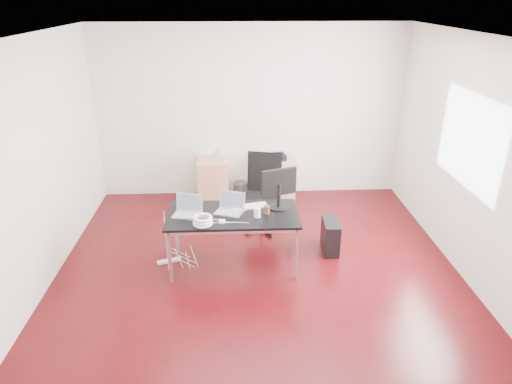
{
  "coord_description": "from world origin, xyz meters",
  "views": [
    {
      "loc": [
        -0.25,
        -4.81,
        3.21
      ],
      "look_at": [
        0.0,
        0.55,
        0.85
      ],
      "focal_mm": 32.0,
      "sensor_mm": 36.0,
      "label": 1
    }
  ],
  "objects_px": {
    "desk": "(233,218)",
    "office_chair": "(263,189)",
    "filing_cabinet_left": "(213,180)",
    "filing_cabinet_right": "(279,178)",
    "pc_tower": "(330,236)"
  },
  "relations": [
    {
      "from": "filing_cabinet_left",
      "to": "filing_cabinet_right",
      "type": "height_order",
      "value": "same"
    },
    {
      "from": "filing_cabinet_left",
      "to": "filing_cabinet_right",
      "type": "distance_m",
      "value": 1.09
    },
    {
      "from": "pc_tower",
      "to": "office_chair",
      "type": "bearing_deg",
      "value": 142.13
    },
    {
      "from": "desk",
      "to": "filing_cabinet_left",
      "type": "height_order",
      "value": "desk"
    },
    {
      "from": "desk",
      "to": "filing_cabinet_right",
      "type": "bearing_deg",
      "value": 69.54
    },
    {
      "from": "filing_cabinet_right",
      "to": "pc_tower",
      "type": "bearing_deg",
      "value": -73.22
    },
    {
      "from": "desk",
      "to": "filing_cabinet_right",
      "type": "relative_size",
      "value": 2.29
    },
    {
      "from": "filing_cabinet_left",
      "to": "pc_tower",
      "type": "relative_size",
      "value": 1.56
    },
    {
      "from": "office_chair",
      "to": "filing_cabinet_left",
      "type": "relative_size",
      "value": 1.54
    },
    {
      "from": "office_chair",
      "to": "filing_cabinet_left",
      "type": "distance_m",
      "value": 1.28
    },
    {
      "from": "desk",
      "to": "office_chair",
      "type": "xyz_separation_m",
      "value": [
        0.43,
        1.04,
        -0.07
      ]
    },
    {
      "from": "filing_cabinet_right",
      "to": "pc_tower",
      "type": "relative_size",
      "value": 1.56
    },
    {
      "from": "desk",
      "to": "pc_tower",
      "type": "height_order",
      "value": "desk"
    },
    {
      "from": "desk",
      "to": "filing_cabinet_left",
      "type": "relative_size",
      "value": 2.29
    },
    {
      "from": "desk",
      "to": "office_chair",
      "type": "relative_size",
      "value": 1.48
    }
  ]
}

